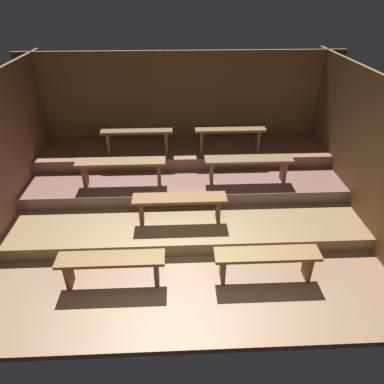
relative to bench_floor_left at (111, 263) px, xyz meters
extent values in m
cube|color=#846247|center=(1.02, 1.46, -0.39)|extent=(6.36, 5.00, 0.08)
cube|color=olive|center=(1.02, 3.59, 0.82)|extent=(6.36, 0.06, 2.35)
cube|color=brown|center=(-1.79, 1.46, 0.82)|extent=(0.06, 5.00, 2.35)
cube|color=brown|center=(3.83, 1.46, 0.82)|extent=(0.06, 5.00, 2.35)
cube|color=olive|center=(1.02, 2.01, -0.24)|extent=(5.56, 3.09, 0.22)
cube|color=#7E5851|center=(1.02, 2.51, -0.02)|extent=(5.56, 2.09, 0.22)
cube|color=brown|center=(1.02, 2.96, 0.20)|extent=(5.56, 1.19, 0.22)
cube|color=brown|center=(0.00, 0.00, 0.08)|extent=(1.39, 0.30, 0.05)
cube|color=brown|center=(-0.58, 0.00, -0.15)|extent=(0.05, 0.24, 0.41)
cube|color=brown|center=(0.58, 0.00, -0.15)|extent=(0.05, 0.24, 0.41)
cube|color=brown|center=(2.04, 0.00, 0.08)|extent=(1.39, 0.30, 0.05)
cube|color=brown|center=(1.46, 0.00, -0.15)|extent=(0.05, 0.24, 0.41)
cube|color=brown|center=(2.62, 0.00, -0.15)|extent=(0.05, 0.24, 0.41)
cube|color=brown|center=(0.91, 1.07, 0.30)|extent=(1.44, 0.30, 0.05)
cube|color=brown|center=(0.31, 1.07, 0.07)|extent=(0.05, 0.24, 0.41)
cube|color=brown|center=(1.51, 1.07, 0.07)|extent=(0.05, 0.24, 0.41)
cube|color=brown|center=(-0.07, 1.90, 0.52)|extent=(1.51, 0.30, 0.05)
cube|color=brown|center=(-0.70, 1.90, 0.29)|extent=(0.05, 0.24, 0.41)
cube|color=brown|center=(0.57, 1.90, 0.29)|extent=(0.05, 0.24, 0.41)
cube|color=brown|center=(2.11, 1.90, 0.52)|extent=(1.51, 0.30, 0.05)
cube|color=brown|center=(1.47, 1.90, 0.29)|extent=(0.05, 0.24, 0.41)
cube|color=brown|center=(2.74, 1.90, 0.29)|extent=(0.05, 0.24, 0.41)
cube|color=brown|center=(0.15, 2.75, 0.74)|extent=(1.33, 0.30, 0.05)
cube|color=brown|center=(-0.40, 2.75, 0.51)|extent=(0.05, 0.24, 0.41)
cube|color=brown|center=(0.69, 2.75, 0.51)|extent=(0.05, 0.24, 0.41)
cube|color=brown|center=(1.89, 2.75, 0.74)|extent=(1.33, 0.30, 0.05)
cube|color=brown|center=(1.35, 2.75, 0.51)|extent=(0.05, 0.24, 0.41)
cube|color=brown|center=(2.44, 2.75, 0.51)|extent=(0.05, 0.24, 0.41)
camera|label=1|loc=(0.90, -3.38, 3.16)|focal=32.40mm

